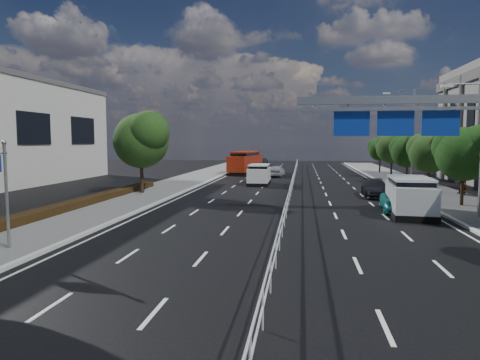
# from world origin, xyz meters

# --- Properties ---
(ground) EXTENTS (160.00, 160.00, 0.00)m
(ground) POSITION_xyz_m (0.00, 0.00, 0.00)
(ground) COLOR black
(ground) RESTS_ON ground
(kerb_near) EXTENTS (0.25, 140.00, 0.15)m
(kerb_near) POSITION_xyz_m (-9.00, 0.00, 0.07)
(kerb_near) COLOR silver
(kerb_near) RESTS_ON ground
(median_fence) EXTENTS (0.05, 85.00, 1.02)m
(median_fence) POSITION_xyz_m (0.00, 22.50, 0.53)
(median_fence) COLOR silver
(median_fence) RESTS_ON ground
(hedge_near) EXTENTS (1.00, 36.00, 0.44)m
(hedge_near) POSITION_xyz_m (-13.30, 5.00, 0.36)
(hedge_near) COLOR black
(hedge_near) RESTS_ON sidewalk_near
(overhead_gantry) EXTENTS (10.24, 0.38, 7.45)m
(overhead_gantry) POSITION_xyz_m (6.74, 10.05, 5.61)
(overhead_gantry) COLOR gray
(overhead_gantry) RESTS_ON ground
(streetlight_far) EXTENTS (2.78, 2.40, 9.00)m
(streetlight_far) POSITION_xyz_m (10.50, 26.00, 5.21)
(streetlight_far) COLOR gray
(streetlight_far) RESTS_ON ground
(near_tree_back) EXTENTS (4.84, 4.51, 6.69)m
(near_tree_back) POSITION_xyz_m (-11.94, 17.97, 4.61)
(near_tree_back) COLOR black
(near_tree_back) RESTS_ON ground
(far_tree_d) EXTENTS (3.85, 3.59, 5.34)m
(far_tree_d) POSITION_xyz_m (11.25, 14.48, 3.69)
(far_tree_d) COLOR black
(far_tree_d) RESTS_ON ground
(far_tree_e) EXTENTS (3.63, 3.38, 5.13)m
(far_tree_e) POSITION_xyz_m (11.25, 21.98, 3.56)
(far_tree_e) COLOR black
(far_tree_e) RESTS_ON ground
(far_tree_f) EXTENTS (3.52, 3.28, 5.02)m
(far_tree_f) POSITION_xyz_m (11.24, 29.48, 3.49)
(far_tree_f) COLOR black
(far_tree_f) RESTS_ON ground
(far_tree_g) EXTENTS (3.96, 3.69, 5.45)m
(far_tree_g) POSITION_xyz_m (11.25, 36.98, 3.75)
(far_tree_g) COLOR black
(far_tree_g) RESTS_ON ground
(far_tree_h) EXTENTS (3.41, 3.18, 4.91)m
(far_tree_h) POSITION_xyz_m (11.24, 44.48, 3.42)
(far_tree_h) COLOR black
(far_tree_h) RESTS_ON ground
(white_minivan) EXTENTS (2.06, 4.69, 2.03)m
(white_minivan) POSITION_xyz_m (-3.36, 27.09, 1.00)
(white_minivan) COLOR black
(white_minivan) RESTS_ON ground
(red_bus) EXTENTS (3.68, 10.12, 2.95)m
(red_bus) POSITION_xyz_m (-6.64, 41.71, 1.54)
(red_bus) COLOR black
(red_bus) RESTS_ON ground
(near_car_silver) EXTENTS (2.00, 4.27, 1.41)m
(near_car_silver) POSITION_xyz_m (-2.19, 37.21, 0.71)
(near_car_silver) COLOR #A0A2A7
(near_car_silver) RESTS_ON ground
(near_car_dark) EXTENTS (1.61, 4.18, 1.36)m
(near_car_dark) POSITION_xyz_m (-6.00, 59.68, 0.68)
(near_car_dark) COLOR black
(near_car_dark) RESTS_ON ground
(silver_minivan) EXTENTS (2.68, 5.51, 2.22)m
(silver_minivan) POSITION_xyz_m (7.11, 10.94, 1.09)
(silver_minivan) COLOR black
(silver_minivan) RESTS_ON ground
(parked_car_teal) EXTENTS (2.52, 4.72, 1.26)m
(parked_car_teal) POSITION_xyz_m (6.79, 12.00, 0.63)
(parked_car_teal) COLOR teal
(parked_car_teal) RESTS_ON ground
(parked_car_dark) EXTENTS (1.96, 4.58, 1.31)m
(parked_car_dark) POSITION_xyz_m (6.50, 19.00, 0.66)
(parked_car_dark) COLOR black
(parked_car_dark) RESTS_ON ground
(pedestrian_a) EXTENTS (0.60, 0.43, 1.52)m
(pedestrian_a) POSITION_xyz_m (13.14, 19.85, 0.90)
(pedestrian_a) COLOR gray
(pedestrian_a) RESTS_ON sidewalk_far
(pedestrian_b) EXTENTS (0.95, 0.81, 1.70)m
(pedestrian_b) POSITION_xyz_m (13.40, 21.16, 0.99)
(pedestrian_b) COLOR gray
(pedestrian_b) RESTS_ON sidewalk_far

